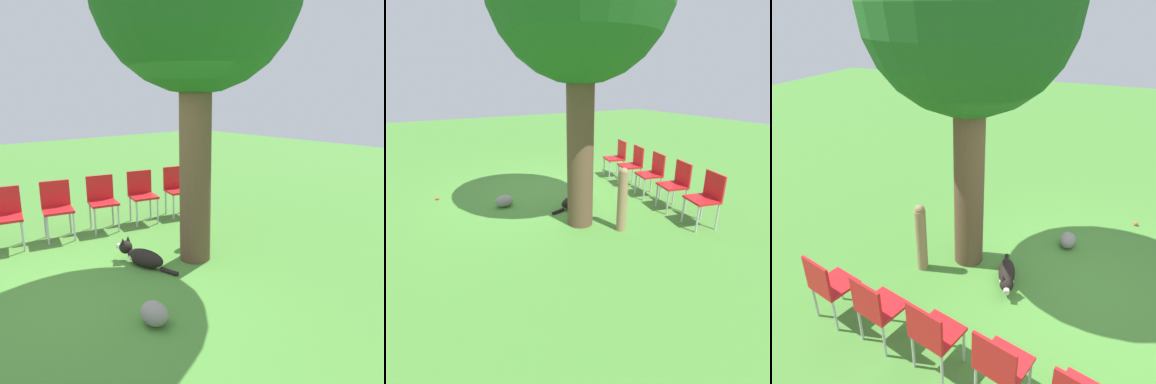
% 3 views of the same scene
% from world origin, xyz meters
% --- Properties ---
extents(ground_plane, '(30.00, 30.00, 0.00)m').
position_xyz_m(ground_plane, '(0.00, 0.00, 0.00)').
color(ground_plane, '#478433').
extents(oak_tree, '(2.50, 2.50, 4.67)m').
position_xyz_m(oak_tree, '(0.08, 1.42, 3.36)').
color(oak_tree, brown).
rests_on(oak_tree, ground_plane).
extents(dog, '(0.98, 0.39, 0.34)m').
position_xyz_m(dog, '(-0.22, 0.74, 0.12)').
color(dog, black).
rests_on(dog, ground_plane).
extents(fence_post, '(0.15, 0.15, 1.03)m').
position_xyz_m(fence_post, '(-0.37, 1.95, 0.52)').
color(fence_post, '#937551').
rests_on(fence_post, ground_plane).
extents(red_chair_1, '(0.51, 0.53, 0.89)m').
position_xyz_m(red_chair_1, '(-1.90, 0.33, 0.53)').
color(red_chair_1, red).
rests_on(red_chair_1, ground_plane).
extents(red_chair_2, '(0.51, 0.53, 0.89)m').
position_xyz_m(red_chair_2, '(-1.81, 1.04, 0.53)').
color(red_chair_2, red).
rests_on(red_chair_2, ground_plane).
extents(red_chair_3, '(0.51, 0.53, 0.89)m').
position_xyz_m(red_chair_3, '(-1.72, 1.76, 0.53)').
color(red_chair_3, red).
rests_on(red_chair_3, ground_plane).
extents(red_chair_4, '(0.51, 0.53, 0.89)m').
position_xyz_m(red_chair_4, '(-1.63, 2.48, 0.53)').
color(red_chair_4, red).
rests_on(red_chair_4, ground_plane).
extents(tennis_ball, '(0.07, 0.07, 0.07)m').
position_xyz_m(tennis_ball, '(2.05, -0.88, 0.03)').
color(tennis_ball, '#E54C33').
rests_on(tennis_ball, ground_plane).
extents(garden_rock, '(0.33, 0.24, 0.23)m').
position_xyz_m(garden_rock, '(0.97, 0.11, 0.11)').
color(garden_rock, gray).
rests_on(garden_rock, ground_plane).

